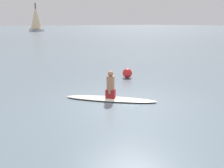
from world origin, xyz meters
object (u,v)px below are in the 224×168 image
at_px(surfboard, 111,99).
at_px(person_paddler, 111,86).
at_px(sailboat_far_right, 36,18).
at_px(buoy_marker, 127,73).

relative_size(surfboard, person_paddler, 3.38).
bearing_deg(sailboat_far_right, person_paddler, 131.47).
xyz_separation_m(surfboard, person_paddler, (-0.00, -0.00, 0.47)).
height_order(sailboat_far_right, buoy_marker, sailboat_far_right).
bearing_deg(surfboard, sailboat_far_right, 119.16).
relative_size(surfboard, buoy_marker, 6.87).
bearing_deg(surfboard, person_paddler, 146.32).
distance_m(surfboard, sailboat_far_right, 76.28).
relative_size(person_paddler, buoy_marker, 2.03).
distance_m(sailboat_far_right, buoy_marker, 72.74).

